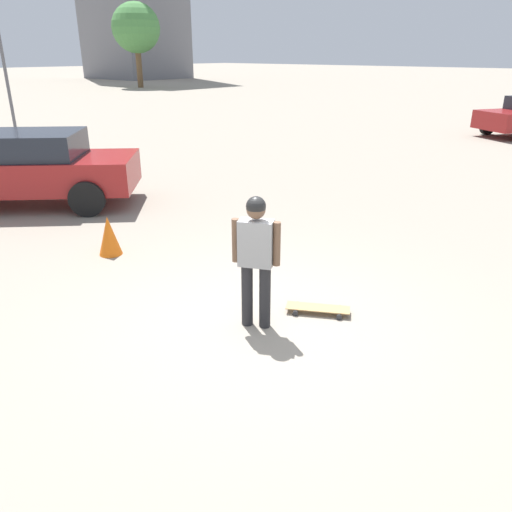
{
  "coord_description": "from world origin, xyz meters",
  "views": [
    {
      "loc": [
        -3.51,
        3.96,
        3.07
      ],
      "look_at": [
        0.0,
        0.0,
        0.91
      ],
      "focal_mm": 35.0,
      "sensor_mm": 36.0,
      "label": 1
    }
  ],
  "objects_px": {
    "skateboard": "(318,308)",
    "car_parked_near": "(31,168)",
    "traffic_cone": "(109,236)",
    "person": "(256,252)"
  },
  "relations": [
    {
      "from": "skateboard",
      "to": "traffic_cone",
      "type": "distance_m",
      "value": 3.75
    },
    {
      "from": "skateboard",
      "to": "car_parked_near",
      "type": "distance_m",
      "value": 7.39
    },
    {
      "from": "car_parked_near",
      "to": "traffic_cone",
      "type": "relative_size",
      "value": 6.75
    },
    {
      "from": "car_parked_near",
      "to": "skateboard",
      "type": "bearing_deg",
      "value": 134.77
    },
    {
      "from": "car_parked_near",
      "to": "traffic_cone",
      "type": "xyz_separation_m",
      "value": [
        -3.66,
        0.56,
        -0.49
      ]
    },
    {
      "from": "traffic_cone",
      "to": "person",
      "type": "bearing_deg",
      "value": 177.63
    },
    {
      "from": "skateboard",
      "to": "car_parked_near",
      "type": "xyz_separation_m",
      "value": [
        7.35,
        0.04,
        0.74
      ]
    },
    {
      "from": "skateboard",
      "to": "traffic_cone",
      "type": "height_order",
      "value": "traffic_cone"
    },
    {
      "from": "person",
      "to": "car_parked_near",
      "type": "xyz_separation_m",
      "value": [
        6.96,
        -0.7,
        -0.15
      ]
    },
    {
      "from": "skateboard",
      "to": "person",
      "type": "bearing_deg",
      "value": 31.52
    }
  ]
}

